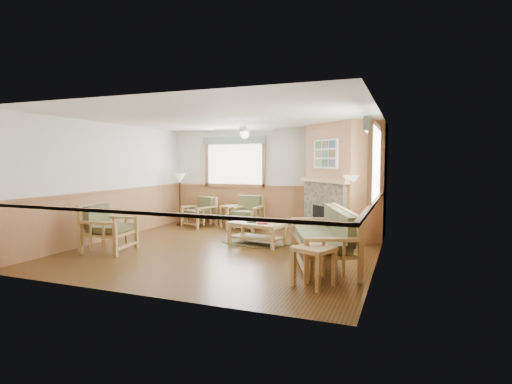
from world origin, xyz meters
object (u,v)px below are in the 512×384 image
(coffee_table, at_px, (257,234))
(sofa, at_px, (322,237))
(floor_lamp_right, at_px, (350,211))
(armchair_back_right, at_px, (246,213))
(footstool, at_px, (306,238))
(floor_lamp_left, at_px, (180,199))
(end_table_sofa, at_px, (314,266))
(armchair_back_left, at_px, (199,212))
(armchair_left, at_px, (109,228))
(end_table_chairs, at_px, (233,216))

(coffee_table, bearing_deg, sofa, -23.92)
(floor_lamp_right, bearing_deg, coffee_table, -163.85)
(armchair_back_right, relative_size, footstool, 1.88)
(sofa, xyz_separation_m, footstool, (-0.61, 1.34, -0.29))
(coffee_table, xyz_separation_m, floor_lamp_right, (1.93, 0.56, 0.53))
(footstool, height_order, floor_lamp_left, floor_lamp_left)
(floor_lamp_left, bearing_deg, sofa, -32.28)
(armchair_back_right, xyz_separation_m, floor_lamp_right, (2.91, -1.19, 0.32))
(end_table_sofa, distance_m, footstool, 2.62)
(footstool, bearing_deg, end_table_sofa, -73.74)
(sofa, distance_m, footstool, 1.49)
(armchair_back_left, relative_size, armchair_left, 0.86)
(armchair_back_right, bearing_deg, end_table_sofa, -53.04)
(armchair_left, distance_m, end_table_sofa, 4.44)
(coffee_table, bearing_deg, armchair_back_right, 131.69)
(armchair_back_right, bearing_deg, floor_lamp_right, -19.12)
(end_table_chairs, height_order, end_table_sofa, end_table_chairs)
(armchair_back_right, distance_m, coffee_table, 2.02)
(armchair_back_left, xyz_separation_m, end_table_chairs, (0.94, 0.19, -0.11))
(sofa, xyz_separation_m, end_table_chairs, (-3.10, 3.12, -0.20))
(end_table_chairs, distance_m, footstool, 3.07)
(sofa, bearing_deg, coffee_table, -147.50)
(armchair_back_right, relative_size, floor_lamp_left, 0.61)
(footstool, bearing_deg, sofa, -65.58)
(armchair_back_right, height_order, footstool, armchair_back_right)
(end_table_chairs, bearing_deg, armchair_left, -107.95)
(footstool, distance_m, floor_lamp_right, 1.12)
(footstool, xyz_separation_m, floor_lamp_right, (0.86, 0.45, 0.56))
(armchair_left, relative_size, footstool, 2.00)
(armchair_back_left, height_order, footstool, armchair_back_left)
(coffee_table, distance_m, floor_lamp_left, 3.48)
(armchair_back_right, xyz_separation_m, end_table_chairs, (-0.44, 0.14, -0.15))
(coffee_table, height_order, floor_lamp_left, floor_lamp_left)
(coffee_table, height_order, end_table_chairs, end_table_chairs)
(sofa, xyz_separation_m, floor_lamp_left, (-4.66, 2.94, 0.24))
(armchair_back_left, relative_size, floor_lamp_right, 0.53)
(sofa, bearing_deg, end_table_chairs, -156.43)
(armchair_back_right, height_order, end_table_sofa, armchair_back_right)
(end_table_sofa, height_order, floor_lamp_right, floor_lamp_right)
(armchair_back_left, height_order, floor_lamp_left, floor_lamp_left)
(armchair_back_right, bearing_deg, sofa, -45.12)
(armchair_back_right, height_order, floor_lamp_right, floor_lamp_right)
(armchair_back_right, xyz_separation_m, floor_lamp_left, (-2.00, -0.03, 0.29))
(armchair_left, bearing_deg, armchair_back_right, -32.29)
(armchair_left, height_order, end_table_sofa, armchair_left)
(armchair_back_left, distance_m, floor_lamp_left, 0.70)
(armchair_back_right, xyz_separation_m, coffee_table, (0.98, -1.75, -0.21))
(floor_lamp_left, bearing_deg, armchair_back_right, 0.96)
(floor_lamp_right, bearing_deg, armchair_back_right, 157.75)
(armchair_left, xyz_separation_m, floor_lamp_left, (-0.41, 3.37, 0.26))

